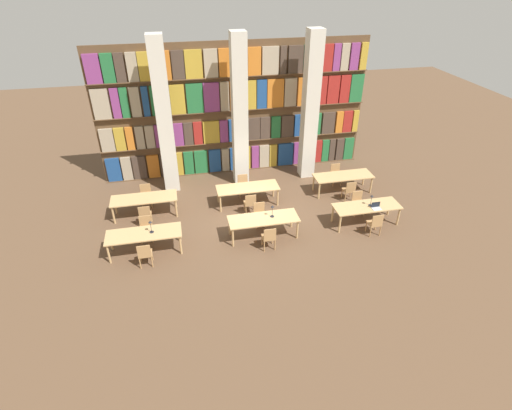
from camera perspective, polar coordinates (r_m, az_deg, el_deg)
ground_plane at (r=14.70m, az=-0.09°, el=-1.97°), size 40.00×40.00×0.00m
bookshelf_bank at (r=17.13m, az=-2.97°, el=13.17°), size 11.28×0.35×5.50m
pillar_left at (r=15.79m, az=-12.98°, el=11.94°), size 0.58×0.58×6.00m
pillar_center at (r=15.99m, az=-2.36°, el=12.96°), size 0.58×0.58×6.00m
pillar_right at (r=16.68m, az=7.75°, el=13.53°), size 0.58×0.58×6.00m
reading_table_0 at (r=13.23m, az=-15.72°, el=-4.16°), size 2.37×0.85×0.74m
chair_0 at (r=12.78m, az=-15.58°, el=-6.73°), size 0.42×0.40×0.86m
chair_1 at (r=13.93m, az=-15.45°, el=-3.14°), size 0.42×0.40×0.86m
desk_lamp_0 at (r=13.01m, az=-14.84°, el=-2.72°), size 0.14×0.14×0.44m
reading_table_1 at (r=13.44m, az=1.06°, el=-2.17°), size 2.37×0.85×0.74m
chair_2 at (r=13.00m, az=1.87°, el=-4.61°), size 0.42×0.40×0.86m
chair_3 at (r=14.13m, az=0.53°, el=-1.26°), size 0.42×0.40×0.86m
desk_lamp_1 at (r=13.32m, az=2.35°, el=-0.59°), size 0.14×0.14×0.45m
reading_table_2 at (r=14.63m, az=15.53°, el=-0.35°), size 2.37×0.85×0.74m
chair_4 at (r=14.23m, az=16.65°, el=-2.53°), size 0.42×0.40×0.86m
chair_5 at (r=15.27m, az=14.34°, el=0.40°), size 0.42×0.40×0.86m
desk_lamp_2 at (r=14.50m, az=16.18°, el=0.91°), size 0.14×0.14×0.43m
laptop at (r=14.51m, az=16.82°, el=-0.34°), size 0.32×0.22×0.21m
reading_table_3 at (r=15.12m, az=-15.69°, el=0.75°), size 2.37×0.85×0.74m
chair_6 at (r=14.62m, az=-15.55°, el=-1.33°), size 0.42×0.40×0.86m
chair_7 at (r=15.83m, az=-15.43°, el=1.44°), size 0.42×0.40×0.86m
reading_table_4 at (r=15.24m, az=-1.20°, el=2.33°), size 2.37×0.85×0.74m
chair_8 at (r=14.74m, az=-0.85°, el=0.29°), size 0.42×0.40×0.86m
chair_9 at (r=15.94m, az=-1.84°, el=2.91°), size 0.42×0.40×0.86m
reading_table_5 at (r=16.45m, az=12.33°, el=3.93°), size 2.37×0.85×0.74m
chair_10 at (r=15.99m, az=13.19°, el=2.10°), size 0.42×0.40×0.86m
chair_11 at (r=17.11m, az=11.33°, el=4.43°), size 0.42×0.40×0.86m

